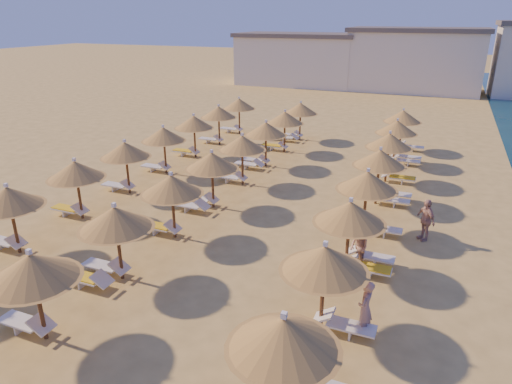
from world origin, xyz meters
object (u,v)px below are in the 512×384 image
at_px(parasol_row_east, 359,196).
at_px(beachgoer_b, 359,247).
at_px(beachgoer_c, 425,220).
at_px(beachgoer_a, 365,308).
at_px(parasol_row_west, 193,173).

height_order(parasol_row_east, beachgoer_b, parasol_row_east).
height_order(beachgoer_b, beachgoer_c, beachgoer_c).
distance_m(beachgoer_a, beachgoer_c, 7.04).
bearing_deg(parasol_row_west, beachgoer_b, -8.80).
bearing_deg(beachgoer_a, parasol_row_east, -157.91).
relative_size(parasol_row_east, parasol_row_west, 1.00).
xyz_separation_m(parasol_row_west, beachgoer_a, (8.34, -4.93, -1.42)).
bearing_deg(parasol_row_west, beachgoer_c, 11.84).
xyz_separation_m(parasol_row_west, beachgoer_c, (9.56, 2.00, -1.39)).
bearing_deg(beachgoer_c, beachgoer_b, -73.40).
relative_size(parasol_row_east, beachgoer_b, 21.99).
bearing_deg(parasol_row_west, beachgoer_a, -30.58).
relative_size(parasol_row_east, beachgoer_c, 18.91).
height_order(parasol_row_east, beachgoer_c, parasol_row_east).
distance_m(beachgoer_b, beachgoer_c, 3.79).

